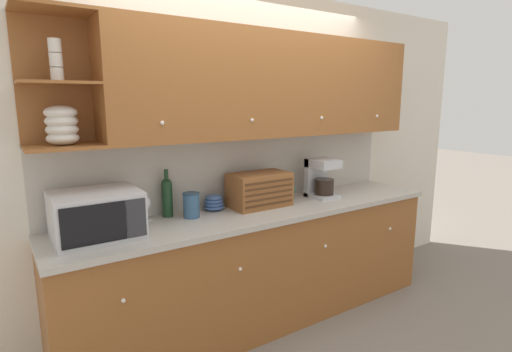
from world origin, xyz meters
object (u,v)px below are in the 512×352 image
(bread_box, at_px, (259,190))
(microwave, at_px, (96,215))
(wine_bottle, at_px, (167,196))
(bowl_stack_on_counter, at_px, (214,203))
(wine_glass, at_px, (145,204))
(mug, at_px, (288,191))
(storage_canister, at_px, (191,205))
(coffee_maker, at_px, (321,178))

(bread_box, bearing_deg, microwave, -177.37)
(wine_bottle, height_order, bowl_stack_on_counter, wine_bottle)
(wine_glass, relative_size, mug, 1.65)
(microwave, relative_size, wine_glass, 2.81)
(bowl_stack_on_counter, xyz_separation_m, mug, (0.74, 0.02, -0.00))
(wine_glass, relative_size, wine_bottle, 0.52)
(microwave, xyz_separation_m, mug, (1.61, 0.18, -0.09))
(microwave, bearing_deg, bowl_stack_on_counter, 10.14)
(wine_bottle, distance_m, storage_canister, 0.19)
(wine_bottle, xyz_separation_m, mug, (1.09, -0.01, -0.10))
(bread_box, distance_m, mug, 0.41)
(storage_canister, height_order, bread_box, bread_box)
(wine_glass, bearing_deg, mug, 0.34)
(microwave, distance_m, wine_glass, 0.39)
(wine_glass, distance_m, wine_bottle, 0.17)
(microwave, xyz_separation_m, wine_glass, (0.35, 0.17, -0.02))
(storage_canister, xyz_separation_m, coffee_maker, (1.19, -0.04, 0.08))
(storage_canister, relative_size, bread_box, 0.38)
(wine_glass, xyz_separation_m, wine_bottle, (0.16, 0.02, 0.03))
(coffee_maker, bearing_deg, bowl_stack_on_counter, 172.27)
(storage_canister, bearing_deg, wine_glass, 160.76)
(microwave, height_order, wine_bottle, wine_bottle)
(microwave, bearing_deg, wine_glass, 25.86)
(wine_glass, height_order, coffee_maker, coffee_maker)
(wine_bottle, relative_size, mug, 3.20)
(microwave, height_order, coffee_maker, coffee_maker)
(microwave, height_order, wine_glass, microwave)
(wine_bottle, bearing_deg, bread_box, -10.56)
(storage_canister, bearing_deg, coffee_maker, -2.07)
(bowl_stack_on_counter, relative_size, bread_box, 0.34)
(bread_box, bearing_deg, wine_glass, 172.44)
(wine_bottle, xyz_separation_m, coffee_maker, (1.32, -0.16, 0.01))
(wine_glass, bearing_deg, bowl_stack_on_counter, -1.67)
(coffee_maker, bearing_deg, storage_canister, 177.93)
(wine_bottle, xyz_separation_m, storage_canister, (0.13, -0.12, -0.06))
(bowl_stack_on_counter, distance_m, coffee_maker, 0.98)
(coffee_maker, bearing_deg, wine_bottle, 173.00)
(wine_glass, height_order, wine_bottle, wine_bottle)
(wine_bottle, xyz_separation_m, bowl_stack_on_counter, (0.36, -0.03, -0.10))
(microwave, height_order, bowl_stack_on_counter, microwave)
(wine_glass, xyz_separation_m, storage_canister, (0.30, -0.10, -0.03))
(bread_box, bearing_deg, storage_canister, 178.79)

